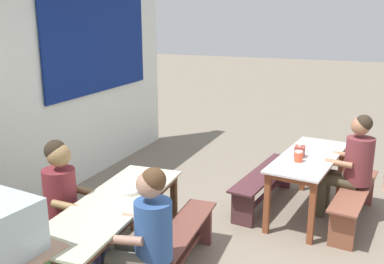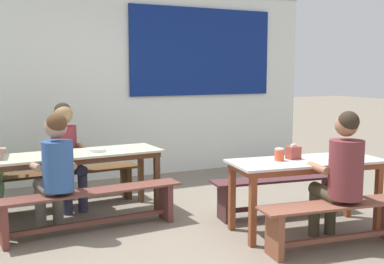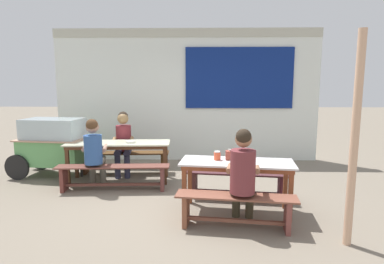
{
  "view_description": "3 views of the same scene",
  "coord_description": "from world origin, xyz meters",
  "px_view_note": "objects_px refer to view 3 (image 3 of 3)",
  "views": [
    {
      "loc": [
        -4.19,
        -1.01,
        2.34
      ],
      "look_at": [
        -0.03,
        0.73,
        1.12
      ],
      "focal_mm": 40.79,
      "sensor_mm": 36.0,
      "label": 1
    },
    {
      "loc": [
        -2.2,
        -4.11,
        1.63
      ],
      "look_at": [
        0.09,
        0.72,
        0.93
      ],
      "focal_mm": 43.74,
      "sensor_mm": 36.0,
      "label": 2
    },
    {
      "loc": [
        0.31,
        -4.8,
        1.81
      ],
      "look_at": [
        0.18,
        0.6,
        0.99
      ],
      "focal_mm": 30.14,
      "sensor_mm": 36.0,
      "label": 3
    }
  ],
  "objects_px": {
    "dining_table_near": "(237,167)",
    "soup_bowl": "(131,142)",
    "bench_far_front": "(113,174)",
    "food_cart": "(53,143)",
    "bench_far_back": "(124,159)",
    "person_center_facing": "(123,139)",
    "bench_near_front": "(236,207)",
    "bench_near_back": "(237,181)",
    "condiment_jar": "(217,156)",
    "person_near_front": "(243,172)",
    "person_left_back_turned": "(94,149)",
    "wooden_support_post": "(354,141)",
    "dining_table_far": "(119,146)",
    "tissue_box": "(230,155)"
  },
  "relations": [
    {
      "from": "dining_table_far",
      "to": "bench_near_front",
      "type": "bearing_deg",
      "value": -44.94
    },
    {
      "from": "person_left_back_turned",
      "to": "food_cart",
      "type": "bearing_deg",
      "value": 142.92
    },
    {
      "from": "dining_table_near",
      "to": "person_left_back_turned",
      "type": "distance_m",
      "value": 2.5
    },
    {
      "from": "dining_table_near",
      "to": "person_left_back_turned",
      "type": "bearing_deg",
      "value": 158.22
    },
    {
      "from": "bench_far_front",
      "to": "bench_near_front",
      "type": "bearing_deg",
      "value": -36.26
    },
    {
      "from": "condiment_jar",
      "to": "dining_table_near",
      "type": "bearing_deg",
      "value": -17.1
    },
    {
      "from": "bench_far_front",
      "to": "person_near_front",
      "type": "height_order",
      "value": "person_near_front"
    },
    {
      "from": "bench_far_front",
      "to": "dining_table_near",
      "type": "bearing_deg",
      "value": -23.69
    },
    {
      "from": "bench_near_front",
      "to": "person_near_front",
      "type": "xyz_separation_m",
      "value": [
        0.09,
        0.06,
        0.43
      ]
    },
    {
      "from": "condiment_jar",
      "to": "bench_near_front",
      "type": "bearing_deg",
      "value": -71.82
    },
    {
      "from": "person_left_back_turned",
      "to": "wooden_support_post",
      "type": "distance_m",
      "value": 3.96
    },
    {
      "from": "tissue_box",
      "to": "bench_near_back",
      "type": "bearing_deg",
      "value": 70.78
    },
    {
      "from": "bench_near_front",
      "to": "condiment_jar",
      "type": "xyz_separation_m",
      "value": [
        -0.2,
        0.62,
        0.52
      ]
    },
    {
      "from": "person_near_front",
      "to": "wooden_support_post",
      "type": "xyz_separation_m",
      "value": [
        1.14,
        -0.44,
        0.47
      ]
    },
    {
      "from": "bench_far_front",
      "to": "condiment_jar",
      "type": "distance_m",
      "value": 1.96
    },
    {
      "from": "person_left_back_turned",
      "to": "condiment_jar",
      "type": "xyz_separation_m",
      "value": [
        2.05,
        -0.84,
        0.1
      ]
    },
    {
      "from": "dining_table_near",
      "to": "food_cart",
      "type": "distance_m",
      "value": 3.81
    },
    {
      "from": "dining_table_near",
      "to": "person_center_facing",
      "type": "relative_size",
      "value": 1.3
    },
    {
      "from": "bench_near_back",
      "to": "dining_table_near",
      "type": "bearing_deg",
      "value": -97.11
    },
    {
      "from": "bench_near_front",
      "to": "person_left_back_turned",
      "type": "xyz_separation_m",
      "value": [
        -2.25,
        1.46,
        0.42
      ]
    },
    {
      "from": "dining_table_near",
      "to": "tissue_box",
      "type": "xyz_separation_m",
      "value": [
        -0.08,
        0.1,
        0.15
      ]
    },
    {
      "from": "bench_near_front",
      "to": "condiment_jar",
      "type": "bearing_deg",
      "value": 108.18
    },
    {
      "from": "bench_far_back",
      "to": "person_near_front",
      "type": "relative_size",
      "value": 1.42
    },
    {
      "from": "dining_table_near",
      "to": "bench_far_front",
      "type": "bearing_deg",
      "value": 156.31
    },
    {
      "from": "person_center_facing",
      "to": "wooden_support_post",
      "type": "relative_size",
      "value": 0.53
    },
    {
      "from": "bench_near_front",
      "to": "person_near_front",
      "type": "bearing_deg",
      "value": 35.72
    },
    {
      "from": "condiment_jar",
      "to": "soup_bowl",
      "type": "xyz_separation_m",
      "value": [
        -1.52,
        1.29,
        -0.04
      ]
    },
    {
      "from": "bench_far_back",
      "to": "person_center_facing",
      "type": "height_order",
      "value": "person_center_facing"
    },
    {
      "from": "person_near_front",
      "to": "soup_bowl",
      "type": "xyz_separation_m",
      "value": [
        -1.81,
        1.85,
        0.04
      ]
    },
    {
      "from": "bench_near_back",
      "to": "person_left_back_turned",
      "type": "bearing_deg",
      "value": 170.74
    },
    {
      "from": "dining_table_near",
      "to": "soup_bowl",
      "type": "relative_size",
      "value": 9.13
    },
    {
      "from": "dining_table_near",
      "to": "soup_bowl",
      "type": "xyz_separation_m",
      "value": [
        -1.79,
        1.38,
        0.1
      ]
    },
    {
      "from": "bench_far_front",
      "to": "soup_bowl",
      "type": "relative_size",
      "value": 10.76
    },
    {
      "from": "dining_table_far",
      "to": "dining_table_near",
      "type": "distance_m",
      "value": 2.47
    },
    {
      "from": "person_center_facing",
      "to": "bench_near_back",
      "type": "bearing_deg",
      "value": -32.45
    },
    {
      "from": "dining_table_far",
      "to": "bench_near_back",
      "type": "height_order",
      "value": "dining_table_far"
    },
    {
      "from": "bench_far_back",
      "to": "wooden_support_post",
      "type": "relative_size",
      "value": 0.76
    },
    {
      "from": "food_cart",
      "to": "soup_bowl",
      "type": "distance_m",
      "value": 1.65
    },
    {
      "from": "person_near_front",
      "to": "condiment_jar",
      "type": "relative_size",
      "value": 10.06
    },
    {
      "from": "bench_near_back",
      "to": "person_center_facing",
      "type": "height_order",
      "value": "person_center_facing"
    },
    {
      "from": "wooden_support_post",
      "to": "bench_far_back",
      "type": "bearing_deg",
      "value": 138.29
    },
    {
      "from": "person_near_front",
      "to": "person_center_facing",
      "type": "bearing_deg",
      "value": 131.25
    },
    {
      "from": "person_near_front",
      "to": "bench_far_back",
      "type": "bearing_deg",
      "value": 130.52
    },
    {
      "from": "bench_far_back",
      "to": "bench_near_back",
      "type": "height_order",
      "value": "same"
    },
    {
      "from": "dining_table_near",
      "to": "wooden_support_post",
      "type": "xyz_separation_m",
      "value": [
        1.16,
        -0.91,
        0.54
      ]
    },
    {
      "from": "person_center_facing",
      "to": "person_left_back_turned",
      "type": "bearing_deg",
      "value": -106.05
    },
    {
      "from": "bench_far_back",
      "to": "person_center_facing",
      "type": "bearing_deg",
      "value": -80.96
    },
    {
      "from": "bench_near_front",
      "to": "person_center_facing",
      "type": "xyz_separation_m",
      "value": [
        -1.98,
        2.42,
        0.43
      ]
    },
    {
      "from": "bench_far_front",
      "to": "food_cart",
      "type": "relative_size",
      "value": 1.15
    },
    {
      "from": "food_cart",
      "to": "soup_bowl",
      "type": "relative_size",
      "value": 9.38
    }
  ]
}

